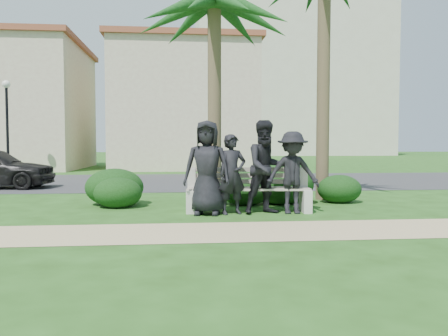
{
  "coord_description": "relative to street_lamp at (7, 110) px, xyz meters",
  "views": [
    {
      "loc": [
        -1.14,
        -8.61,
        1.37
      ],
      "look_at": [
        -0.22,
        1.0,
        0.86
      ],
      "focal_mm": 35.0,
      "sensor_mm": 36.0,
      "label": 1
    }
  ],
  "objects": [
    {
      "name": "hedge_d",
      "position": [
        10.14,
        -10.6,
        -2.42
      ],
      "size": [
        1.59,
        1.32,
        1.04
      ],
      "primitive_type": "ellipsoid",
      "color": "black",
      "rests_on": "ground"
    },
    {
      "name": "hedge_a",
      "position": [
        6.31,
        -10.44,
        -2.51
      ],
      "size": [
        1.33,
        1.1,
        0.86
      ],
      "primitive_type": "ellipsoid",
      "color": "black",
      "rests_on": "ground"
    },
    {
      "name": "street_lamp",
      "position": [
        0.0,
        0.0,
        0.0
      ],
      "size": [
        0.36,
        0.36,
        4.29
      ],
      "color": "black",
      "rests_on": "ground"
    },
    {
      "name": "hedge_f",
      "position": [
        11.59,
        -10.56,
        -2.6
      ],
      "size": [
        1.05,
        0.87,
        0.69
      ],
      "primitive_type": "ellipsoid",
      "color": "black",
      "rests_on": "ground"
    },
    {
      "name": "palm_left",
      "position": [
        8.63,
        -10.22,
        1.77
      ],
      "size": [
        3.0,
        3.0,
        5.69
      ],
      "color": "brown",
      "rests_on": "ground"
    },
    {
      "name": "asphalt_street",
      "position": [
        9.0,
        -4.0,
        -2.94
      ],
      "size": [
        160.0,
        8.0,
        0.01
      ],
      "primitive_type": "cube",
      "color": "#2D2D30",
      "rests_on": "ground"
    },
    {
      "name": "footpath",
      "position": [
        9.0,
        -13.8,
        -2.94
      ],
      "size": [
        30.0,
        1.6,
        0.01
      ],
      "primitive_type": "cube",
      "color": "tan",
      "rests_on": "ground"
    },
    {
      "name": "hotel_tower",
      "position": [
        23.0,
        43.0,
        10.46
      ],
      "size": [
        26.0,
        18.0,
        37.3
      ],
      "color": "beige",
      "rests_on": "ground"
    },
    {
      "name": "park_bench",
      "position": [
        9.21,
        -11.78,
        -2.55
      ],
      "size": [
        2.56,
        0.77,
        0.88
      ],
      "rotation": [
        0.0,
        0.0,
        -0.08
      ],
      "color": "gray",
      "rests_on": "ground"
    },
    {
      "name": "man_a",
      "position": [
        8.34,
        -12.05,
        -2.01
      ],
      "size": [
        1.0,
        0.74,
        1.86
      ],
      "primitive_type": "imported",
      "rotation": [
        0.0,
        0.0,
        -0.18
      ],
      "color": "black",
      "rests_on": "ground"
    },
    {
      "name": "man_c",
      "position": [
        9.53,
        -12.06,
        -2.01
      ],
      "size": [
        1.06,
        0.91,
        1.87
      ],
      "primitive_type": "imported",
      "rotation": [
        0.0,
        0.0,
        0.25
      ],
      "color": "black",
      "rests_on": "ground"
    },
    {
      "name": "man_d",
      "position": [
        10.06,
        -12.09,
        -2.12
      ],
      "size": [
        1.09,
        0.66,
        1.64
      ],
      "primitive_type": "imported",
      "rotation": [
        0.0,
        0.0,
        -0.05
      ],
      "color": "black",
      "rests_on": "ground"
    },
    {
      "name": "ground",
      "position": [
        9.0,
        -12.0,
        -2.94
      ],
      "size": [
        160.0,
        160.0,
        0.0
      ],
      "primitive_type": "plane",
      "color": "#224614",
      "rests_on": "ground"
    },
    {
      "name": "man_b",
      "position": [
        8.84,
        -12.05,
        -2.15
      ],
      "size": [
        0.67,
        0.54,
        1.59
      ],
      "primitive_type": "imported",
      "rotation": [
        0.0,
        0.0,
        0.31
      ],
      "color": "black",
      "rests_on": "ground"
    },
    {
      "name": "stucco_bldg_right",
      "position": [
        8.0,
        6.0,
        0.72
      ],
      "size": [
        8.4,
        8.4,
        7.3
      ],
      "color": "#BEAA8E",
      "rests_on": "ground"
    },
    {
      "name": "hedge_b",
      "position": [
        6.45,
        -10.9,
        -2.6
      ],
      "size": [
        1.05,
        0.87,
        0.69
      ],
      "primitive_type": "ellipsoid",
      "color": "black",
      "rests_on": "ground"
    },
    {
      "name": "hedge_c",
      "position": [
        9.3,
        -10.7,
        -2.54
      ],
      "size": [
        1.23,
        1.01,
        0.8
      ],
      "primitive_type": "ellipsoid",
      "color": "black",
      "rests_on": "ground"
    }
  ]
}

